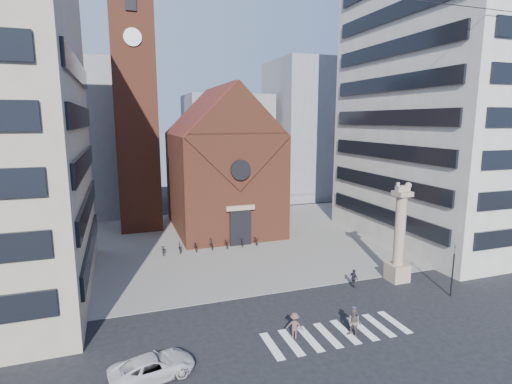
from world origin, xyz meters
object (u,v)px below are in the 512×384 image
(traffic_light, at_px, (453,269))
(pedestrian_2, at_px, (354,278))
(pedestrian_1, at_px, (354,323))
(white_car, at_px, (153,367))
(pedestrian_0, at_px, (354,320))
(scooter_0, at_px, (163,249))
(lion_column, at_px, (399,242))

(traffic_light, bearing_deg, pedestrian_2, 147.76)
(pedestrian_1, bearing_deg, pedestrian_2, 109.15)
(white_car, bearing_deg, pedestrian_1, -102.09)
(pedestrian_0, bearing_deg, scooter_0, 105.24)
(traffic_light, height_order, white_car, traffic_light)
(lion_column, xyz_separation_m, pedestrian_2, (-4.35, 0.00, -2.68))
(traffic_light, xyz_separation_m, pedestrian_1, (-10.61, -2.70, -1.34))
(traffic_light, relative_size, pedestrian_1, 2.27)
(lion_column, distance_m, traffic_light, 4.62)
(lion_column, height_order, pedestrian_0, lion_column)
(pedestrian_0, bearing_deg, pedestrian_2, 45.89)
(pedestrian_2, xyz_separation_m, scooter_0, (-14.11, 13.61, -0.23))
(traffic_light, relative_size, pedestrian_0, 2.33)
(traffic_light, relative_size, white_car, 0.94)
(traffic_light, distance_m, scooter_0, 27.05)
(pedestrian_1, relative_size, pedestrian_2, 1.21)
(traffic_light, distance_m, pedestrian_1, 11.03)
(pedestrian_1, height_order, pedestrian_2, pedestrian_1)
(pedestrian_0, bearing_deg, traffic_light, 0.87)
(pedestrian_0, distance_m, pedestrian_1, 0.48)
(pedestrian_2, distance_m, scooter_0, 19.61)
(traffic_light, bearing_deg, pedestrian_1, -165.73)
(pedestrian_0, xyz_separation_m, scooter_0, (-10.11, 19.91, -0.37))
(lion_column, bearing_deg, scooter_0, 143.61)
(white_car, bearing_deg, pedestrian_0, -100.33)
(white_car, distance_m, scooter_0, 20.54)
(white_car, relative_size, pedestrian_0, 2.47)
(pedestrian_1, xyz_separation_m, scooter_0, (-9.85, 20.31, -0.40))
(traffic_light, height_order, pedestrian_1, traffic_light)
(lion_column, relative_size, pedestrian_1, 4.59)
(traffic_light, xyz_separation_m, pedestrian_2, (-6.34, 4.00, -1.51))
(pedestrian_2, relative_size, scooter_0, 0.83)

